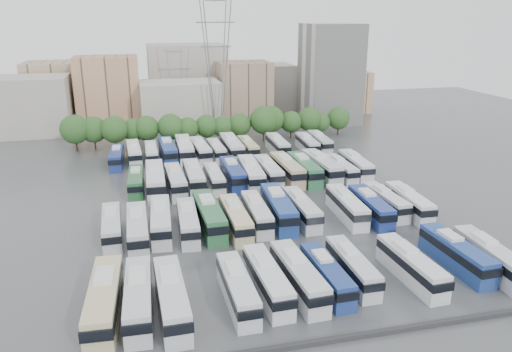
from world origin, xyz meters
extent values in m
plane|color=#424447|center=(0.00, 0.00, 0.00)|extent=(220.00, 220.00, 0.00)
cube|color=#2D2D30|center=(0.00, -33.00, 0.25)|extent=(56.00, 0.50, 0.50)
cylinder|color=black|center=(-30.33, 42.02, 1.31)|extent=(0.36, 0.36, 2.61)
sphere|color=#234C1E|center=(-30.33, 42.02, 4.85)|extent=(6.26, 6.26, 6.26)
cylinder|color=black|center=(-26.51, 42.75, 1.19)|extent=(0.36, 0.36, 2.37)
sphere|color=#234C1E|center=(-26.51, 42.75, 4.41)|extent=(5.70, 5.70, 5.70)
cylinder|color=black|center=(-22.13, 41.25, 1.23)|extent=(0.36, 0.36, 2.46)
sphere|color=#234C1E|center=(-22.13, 41.25, 4.58)|extent=(5.91, 5.91, 5.91)
cylinder|color=black|center=(-18.05, 42.83, 1.06)|extent=(0.36, 0.36, 2.11)
sphere|color=#234C1E|center=(-18.05, 42.83, 3.92)|extent=(5.07, 5.07, 5.07)
cylinder|color=black|center=(-15.23, 41.82, 1.16)|extent=(0.36, 0.36, 2.31)
sphere|color=#234C1E|center=(-15.23, 41.82, 4.30)|extent=(5.55, 5.55, 5.55)
cylinder|color=black|center=(-10.05, 41.32, 1.21)|extent=(0.36, 0.36, 2.42)
sphere|color=#234C1E|center=(-10.05, 41.32, 4.50)|extent=(5.81, 5.81, 5.81)
cylinder|color=black|center=(-6.26, 41.60, 1.04)|extent=(0.36, 0.36, 2.08)
sphere|color=#234C1E|center=(-6.26, 41.60, 3.86)|extent=(4.99, 4.99, 4.99)
cylinder|color=black|center=(-1.86, 42.19, 1.09)|extent=(0.36, 0.36, 2.17)
sphere|color=#234C1E|center=(-1.86, 42.19, 4.04)|extent=(5.22, 5.22, 5.22)
cylinder|color=black|center=(1.75, 41.90, 1.02)|extent=(0.36, 0.36, 2.04)
sphere|color=#234C1E|center=(1.75, 41.90, 3.79)|extent=(4.90, 4.90, 4.90)
cylinder|color=black|center=(5.75, 41.74, 1.09)|extent=(0.36, 0.36, 2.17)
sphere|color=#234C1E|center=(5.75, 41.74, 4.03)|extent=(5.21, 5.21, 5.21)
cylinder|color=black|center=(11.28, 41.17, 1.34)|extent=(0.36, 0.36, 2.69)
sphere|color=#234C1E|center=(11.28, 41.17, 4.99)|extent=(6.45, 6.45, 6.45)
cylinder|color=black|center=(13.59, 42.82, 1.29)|extent=(0.36, 0.36, 2.57)
sphere|color=#234C1E|center=(13.59, 42.82, 4.78)|extent=(6.18, 6.18, 6.18)
cylinder|color=black|center=(18.35, 42.52, 1.07)|extent=(0.36, 0.36, 2.14)
sphere|color=#234C1E|center=(18.35, 42.52, 3.97)|extent=(5.13, 5.13, 5.13)
cylinder|color=black|center=(22.88, 42.59, 1.18)|extent=(0.36, 0.36, 2.37)
sphere|color=#234C1E|center=(22.88, 42.59, 4.40)|extent=(5.68, 5.68, 5.68)
cylinder|color=black|center=(26.05, 42.84, 0.93)|extent=(0.36, 0.36, 1.87)
sphere|color=#234C1E|center=(26.05, 42.84, 3.47)|extent=(4.48, 4.48, 4.48)
cylinder|color=black|center=(30.50, 42.75, 1.13)|extent=(0.36, 0.36, 2.27)
sphere|color=#234C1E|center=(30.50, 42.75, 4.21)|extent=(5.44, 5.44, 5.44)
cube|color=#9E998E|center=(-42.00, 62.00, 7.00)|extent=(18.00, 14.00, 14.00)
cube|color=tan|center=(-24.00, 68.00, 9.00)|extent=(16.00, 12.00, 18.00)
cube|color=#ADA89E|center=(-6.00, 60.00, 6.00)|extent=(20.00, 14.00, 12.00)
cube|color=gray|center=(12.00, 66.00, 8.00)|extent=(14.00, 12.00, 16.00)
cube|color=gray|center=(-2.00, 80.00, 10.00)|extent=(22.00, 16.00, 20.00)
cube|color=tan|center=(-38.00, 78.00, 8.00)|extent=(16.00, 14.00, 16.00)
cube|color=#A39E93|center=(20.00, 78.00, 7.00)|extent=(18.00, 14.00, 14.00)
cube|color=tan|center=(44.00, 72.00, 6.00)|extent=(14.00, 12.00, 12.00)
cube|color=gray|center=(-14.00, 74.00, 5.00)|extent=(12.00, 10.00, 10.00)
cube|color=silver|center=(34.00, 58.00, 13.00)|extent=(14.00, 14.00, 26.00)
cylinder|color=slate|center=(0.00, 48.00, 17.00)|extent=(2.90, 2.91, 33.83)
cylinder|color=slate|center=(0.00, 52.00, 17.00)|extent=(2.90, 2.91, 33.83)
cylinder|color=slate|center=(4.00, 48.00, 17.00)|extent=(2.90, 2.91, 33.83)
cylinder|color=slate|center=(4.00, 52.00, 17.00)|extent=(2.90, 2.91, 33.83)
cube|color=slate|center=(2.00, 50.00, 31.28)|extent=(4.50, 0.30, 0.30)
cube|color=slate|center=(2.00, 50.00, 26.52)|extent=(9.00, 0.30, 0.30)
cube|color=slate|center=(2.00, 50.00, 21.08)|extent=(7.00, 0.30, 0.30)
cube|color=#C9BD8A|center=(-21.47, -24.18, 1.80)|extent=(3.34, 12.85, 3.61)
cube|color=black|center=(-21.47, -24.34, 2.49)|extent=(3.48, 13.05, 1.06)
cube|color=silver|center=(-21.39, -22.59, 3.84)|extent=(1.97, 3.48, 0.47)
cube|color=silver|center=(-18.24, -24.23, 1.68)|extent=(2.87, 11.94, 3.36)
cube|color=black|center=(-18.25, -24.38, 2.32)|extent=(3.00, 12.12, 0.99)
cube|color=silver|center=(-18.20, -22.74, 3.58)|extent=(1.77, 3.21, 0.44)
cube|color=silver|center=(-15.05, -25.02, 1.71)|extent=(2.89, 12.16, 3.43)
cube|color=black|center=(-15.04, -25.17, 2.37)|extent=(3.02, 12.34, 1.01)
cube|color=silver|center=(-15.09, -23.51, 3.65)|extent=(1.80, 3.27, 0.44)
cube|color=silver|center=(-8.33, -24.59, 1.58)|extent=(2.52, 11.16, 3.15)
cube|color=black|center=(-8.33, -24.73, 2.18)|extent=(2.64, 11.33, 0.93)
cube|color=silver|center=(-8.35, -23.20, 3.36)|extent=(1.62, 2.99, 0.41)
cube|color=silver|center=(-4.94, -23.74, 1.62)|extent=(2.85, 11.53, 3.24)
cube|color=black|center=(-4.94, -23.89, 2.24)|extent=(2.98, 11.71, 0.95)
cube|color=silver|center=(-4.99, -22.31, 3.45)|extent=(1.73, 3.11, 0.42)
cube|color=silver|center=(-1.53, -23.86, 1.68)|extent=(3.12, 11.95, 3.35)
cube|color=black|center=(-1.52, -24.00, 2.32)|extent=(3.25, 12.13, 0.99)
cube|color=silver|center=(-1.61, -22.38, 3.57)|extent=(1.84, 3.24, 0.43)
cube|color=navy|center=(1.62, -23.95, 1.51)|extent=(2.53, 10.70, 3.02)
cube|color=black|center=(1.62, -24.08, 2.09)|extent=(2.64, 10.87, 0.89)
cube|color=silver|center=(1.58, -22.62, 3.21)|extent=(1.58, 2.88, 0.39)
cube|color=silver|center=(5.07, -22.95, 1.52)|extent=(2.34, 10.72, 3.03)
cube|color=black|center=(5.07, -23.09, 2.10)|extent=(2.45, 10.88, 0.89)
cube|color=silver|center=(5.08, -21.61, 3.23)|extent=(1.54, 2.87, 0.39)
cube|color=silver|center=(11.48, -24.46, 1.60)|extent=(2.87, 11.37, 3.20)
cube|color=black|center=(11.48, -24.60, 2.21)|extent=(2.99, 11.54, 0.94)
cube|color=silver|center=(11.42, -23.05, 3.40)|extent=(1.72, 3.07, 0.41)
cube|color=navy|center=(18.12, -23.10, 1.63)|extent=(2.87, 11.61, 3.27)
cube|color=black|center=(18.13, -23.25, 2.26)|extent=(2.99, 11.79, 0.96)
cube|color=silver|center=(18.07, -21.66, 3.48)|extent=(1.74, 3.13, 0.42)
cube|color=silver|center=(21.34, -24.86, 1.65)|extent=(2.93, 11.76, 3.31)
cube|color=black|center=(21.33, -25.01, 2.29)|extent=(3.05, 11.94, 0.97)
cube|color=silver|center=(21.39, -23.41, 3.52)|extent=(1.77, 3.17, 0.43)
cube|color=silver|center=(-21.41, -5.39, 1.55)|extent=(2.72, 11.04, 3.11)
cube|color=black|center=(-21.41, -5.52, 2.15)|extent=(2.83, 11.21, 0.91)
cube|color=silver|center=(-21.46, -4.02, 3.31)|extent=(1.66, 2.98, 0.40)
cube|color=silver|center=(-18.08, -7.24, 1.69)|extent=(2.60, 11.95, 3.38)
cube|color=black|center=(-18.08, -7.39, 2.34)|extent=(2.72, 12.13, 0.99)
cube|color=silver|center=(-18.09, -5.74, 3.60)|extent=(1.71, 3.19, 0.44)
cube|color=silver|center=(-14.97, -5.25, 1.69)|extent=(3.08, 12.05, 3.38)
cube|color=black|center=(-14.97, -5.40, 2.34)|extent=(3.21, 12.23, 1.00)
cube|color=silver|center=(-14.90, -3.75, 3.60)|extent=(1.84, 3.26, 0.44)
cube|color=silver|center=(-11.42, -6.31, 1.60)|extent=(2.85, 11.39, 3.20)
cube|color=black|center=(-11.43, -6.46, 2.21)|extent=(2.97, 11.57, 0.94)
cube|color=silver|center=(-11.37, -4.90, 3.41)|extent=(1.72, 3.08, 0.41)
cube|color=#2D693D|center=(-8.40, -5.40, 1.80)|extent=(3.08, 12.79, 3.60)
cube|color=black|center=(-8.39, -5.56, 2.49)|extent=(3.22, 12.98, 1.06)
cube|color=silver|center=(-8.45, -3.81, 3.83)|extent=(1.90, 3.44, 0.47)
cube|color=beige|center=(-5.01, -6.92, 1.66)|extent=(2.60, 11.77, 3.33)
cube|color=black|center=(-5.01, -7.07, 2.30)|extent=(2.71, 11.94, 0.98)
cube|color=silver|center=(-5.02, -5.45, 3.54)|extent=(1.69, 3.15, 0.43)
cube|color=silver|center=(-1.69, -5.52, 1.60)|extent=(2.71, 11.38, 3.21)
cube|color=black|center=(-1.70, -5.66, 2.22)|extent=(2.83, 11.56, 0.94)
cube|color=silver|center=(-1.65, -4.11, 3.42)|extent=(1.68, 3.06, 0.42)
cube|color=navy|center=(1.68, -4.87, 1.82)|extent=(3.38, 12.94, 3.63)
cube|color=black|center=(1.67, -5.03, 2.51)|extent=(3.51, 13.14, 1.07)
cube|color=silver|center=(1.76, -3.27, 3.87)|extent=(1.99, 3.51, 0.47)
cube|color=silver|center=(4.94, -5.39, 1.62)|extent=(2.48, 11.46, 3.24)
cube|color=black|center=(4.94, -5.53, 2.24)|extent=(2.60, 11.63, 0.95)
cube|color=silver|center=(4.93, -3.96, 3.45)|extent=(1.64, 3.06, 0.42)
cube|color=white|center=(11.69, -6.08, 1.64)|extent=(2.98, 11.67, 3.28)
cube|color=black|center=(11.68, -6.23, 2.27)|extent=(3.10, 11.85, 0.96)
cube|color=silver|center=(11.75, -4.64, 3.49)|extent=(1.78, 3.16, 0.42)
cube|color=navy|center=(14.99, -7.02, 1.63)|extent=(2.83, 11.59, 3.26)
cube|color=black|center=(14.98, -7.16, 2.25)|extent=(2.95, 11.76, 0.96)
cube|color=silver|center=(15.04, -5.58, 3.47)|extent=(1.73, 3.12, 0.42)
cube|color=silver|center=(18.29, -5.35, 1.53)|extent=(2.61, 10.85, 3.06)
cube|color=black|center=(18.30, -5.48, 2.11)|extent=(2.72, 11.02, 0.90)
cube|color=silver|center=(18.25, -4.00, 3.25)|extent=(1.61, 2.92, 0.40)
cube|color=white|center=(21.37, -6.71, 1.61)|extent=(2.87, 11.47, 3.22)
cube|color=black|center=(21.37, -6.85, 2.23)|extent=(2.99, 11.64, 0.95)
cube|color=silver|center=(21.43, -5.29, 3.43)|extent=(1.73, 3.10, 0.42)
cube|color=#2B6437|center=(-18.07, 12.93, 1.55)|extent=(2.67, 10.99, 3.10)
cube|color=black|center=(-18.07, 12.79, 2.14)|extent=(2.78, 11.16, 0.91)
cube|color=silver|center=(-18.02, 14.29, 3.30)|extent=(1.64, 2.96, 0.40)
cube|color=silver|center=(-14.91, 11.61, 1.90)|extent=(3.13, 13.47, 3.80)
cube|color=black|center=(-14.92, 11.44, 2.63)|extent=(3.26, 13.67, 1.12)
cube|color=silver|center=(-14.88, 13.28, 4.05)|extent=(1.97, 3.62, 0.49)
cube|color=silver|center=(-11.63, 11.12, 1.69)|extent=(2.93, 12.01, 3.38)
cube|color=black|center=(-11.63, 10.97, 2.34)|extent=(3.06, 12.20, 0.99)
cube|color=silver|center=(-11.68, 12.61, 3.60)|extent=(1.80, 3.24, 0.44)
cube|color=silver|center=(-8.38, 12.46, 1.73)|extent=(2.64, 12.22, 3.46)
cube|color=black|center=(-8.38, 12.31, 2.39)|extent=(2.76, 12.41, 1.02)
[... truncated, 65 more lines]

